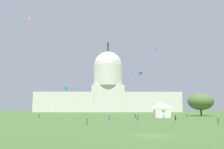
{
  "coord_description": "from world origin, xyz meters",
  "views": [
    {
      "loc": [
        -5.55,
        -29.52,
        3.29
      ],
      "look_at": [
        -3.01,
        94.22,
        21.14
      ],
      "focal_mm": 37.85,
      "sensor_mm": 36.0,
      "label": 1
    }
  ],
  "objects_px": {
    "kite_magenta_high": "(155,49)",
    "kite_cyan_low": "(66,88)",
    "person_maroon_mid_right": "(135,116)",
    "kite_turquoise_mid": "(131,73)",
    "person_denim_lawn_far_left": "(138,118)",
    "person_olive_front_right": "(87,121)",
    "tree_east_near": "(201,102)",
    "person_teal_near_tree_east": "(187,115)",
    "person_grey_mid_left": "(164,118)",
    "kite_violet_low": "(104,95)",
    "capitol_building": "(108,91)",
    "person_black_back_right": "(176,118)",
    "kite_blue_low": "(141,73)",
    "kite_gold_high": "(67,53)",
    "event_tent": "(162,110)",
    "person_purple_mid_center": "(109,117)",
    "kite_green_mid": "(75,89)",
    "kite_pink_mid": "(29,20)",
    "kite_red_low": "(104,83)",
    "person_olive_back_center": "(218,121)",
    "kite_yellow_low": "(164,92)",
    "person_olive_aisle_center": "(39,116)",
    "kite_black_low": "(93,95)",
    "kite_lime_high": "(133,35)"
  },
  "relations": [
    {
      "from": "kite_magenta_high",
      "to": "kite_cyan_low",
      "type": "bearing_deg",
      "value": -160.57
    },
    {
      "from": "person_maroon_mid_right",
      "to": "kite_turquoise_mid",
      "type": "xyz_separation_m",
      "value": [
        9.06,
        98.55,
        29.58
      ]
    },
    {
      "from": "person_denim_lawn_far_left",
      "to": "person_olive_front_right",
      "type": "bearing_deg",
      "value": -45.96
    },
    {
      "from": "tree_east_near",
      "to": "person_teal_near_tree_east",
      "type": "bearing_deg",
      "value": -125.98
    },
    {
      "from": "person_grey_mid_left",
      "to": "kite_violet_low",
      "type": "distance_m",
      "value": 88.95
    },
    {
      "from": "capitol_building",
      "to": "person_black_back_right",
      "type": "height_order",
      "value": "capitol_building"
    },
    {
      "from": "person_grey_mid_left",
      "to": "kite_cyan_low",
      "type": "relative_size",
      "value": 1.23
    },
    {
      "from": "person_grey_mid_left",
      "to": "person_teal_near_tree_east",
      "type": "distance_m",
      "value": 29.39
    },
    {
      "from": "kite_blue_low",
      "to": "kite_gold_high",
      "type": "bearing_deg",
      "value": 139.16
    },
    {
      "from": "kite_gold_high",
      "to": "event_tent",
      "type": "bearing_deg",
      "value": -127.89
    },
    {
      "from": "person_denim_lawn_far_left",
      "to": "person_purple_mid_center",
      "type": "relative_size",
      "value": 0.97
    },
    {
      "from": "tree_east_near",
      "to": "kite_green_mid",
      "type": "bearing_deg",
      "value": 129.51
    },
    {
      "from": "person_black_back_right",
      "to": "kite_pink_mid",
      "type": "bearing_deg",
      "value": -17.73
    },
    {
      "from": "tree_east_near",
      "to": "kite_red_low",
      "type": "bearing_deg",
      "value": 154.55
    },
    {
      "from": "person_olive_back_center",
      "to": "kite_cyan_low",
      "type": "height_order",
      "value": "kite_cyan_low"
    },
    {
      "from": "kite_pink_mid",
      "to": "kite_cyan_low",
      "type": "bearing_deg",
      "value": 161.05
    },
    {
      "from": "kite_yellow_low",
      "to": "kite_gold_high",
      "type": "distance_m",
      "value": 114.27
    },
    {
      "from": "person_teal_near_tree_east",
      "to": "kite_turquoise_mid",
      "type": "bearing_deg",
      "value": 74.68
    },
    {
      "from": "person_teal_near_tree_east",
      "to": "kite_magenta_high",
      "type": "relative_size",
      "value": 0.56
    },
    {
      "from": "person_teal_near_tree_east",
      "to": "kite_gold_high",
      "type": "height_order",
      "value": "kite_gold_high"
    },
    {
      "from": "capitol_building",
      "to": "person_grey_mid_left",
      "type": "xyz_separation_m",
      "value": [
        14.5,
        -160.3,
        -19.32
      ]
    },
    {
      "from": "tree_east_near",
      "to": "person_teal_near_tree_east",
      "type": "distance_m",
      "value": 21.82
    },
    {
      "from": "person_purple_mid_center",
      "to": "kite_cyan_low",
      "type": "height_order",
      "value": "kite_cyan_low"
    },
    {
      "from": "person_olive_aisle_center",
      "to": "kite_black_low",
      "type": "height_order",
      "value": "kite_black_low"
    },
    {
      "from": "kite_blue_low",
      "to": "person_olive_front_right",
      "type": "bearing_deg",
      "value": -89.85
    },
    {
      "from": "kite_gold_high",
      "to": "person_denim_lawn_far_left",
      "type": "bearing_deg",
      "value": -137.36
    },
    {
      "from": "person_teal_near_tree_east",
      "to": "person_maroon_mid_right",
      "type": "distance_m",
      "value": 21.04
    },
    {
      "from": "kite_yellow_low",
      "to": "kite_black_low",
      "type": "distance_m",
      "value": 46.8
    },
    {
      "from": "person_maroon_mid_right",
      "to": "kite_black_low",
      "type": "height_order",
      "value": "kite_black_low"
    },
    {
      "from": "kite_magenta_high",
      "to": "kite_red_low",
      "type": "xyz_separation_m",
      "value": [
        -43.03,
        -71.56,
        -37.63
      ]
    },
    {
      "from": "person_denim_lawn_far_left",
      "to": "person_maroon_mid_right",
      "type": "height_order",
      "value": "person_maroon_mid_right"
    },
    {
      "from": "capitol_building",
      "to": "kite_green_mid",
      "type": "relative_size",
      "value": 29.46
    },
    {
      "from": "person_black_back_right",
      "to": "kite_violet_low",
      "type": "bearing_deg",
      "value": -104.11
    },
    {
      "from": "kite_gold_high",
      "to": "tree_east_near",
      "type": "bearing_deg",
      "value": -111.5
    },
    {
      "from": "person_maroon_mid_right",
      "to": "kite_green_mid",
      "type": "distance_m",
      "value": 113.22
    },
    {
      "from": "kite_black_low",
      "to": "person_olive_front_right",
      "type": "bearing_deg",
      "value": -15.87
    },
    {
      "from": "kite_green_mid",
      "to": "kite_black_low",
      "type": "bearing_deg",
      "value": -42.89
    },
    {
      "from": "person_maroon_mid_right",
      "to": "kite_yellow_low",
      "type": "bearing_deg",
      "value": -41.96
    },
    {
      "from": "tree_east_near",
      "to": "person_olive_back_center",
      "type": "relative_size",
      "value": 7.89
    },
    {
      "from": "person_grey_mid_left",
      "to": "kite_lime_high",
      "type": "distance_m",
      "value": 81.65
    },
    {
      "from": "person_black_back_right",
      "to": "kite_pink_mid",
      "type": "xyz_separation_m",
      "value": [
        -39.45,
        -7.28,
        25.27
      ]
    },
    {
      "from": "event_tent",
      "to": "person_olive_back_center",
      "type": "distance_m",
      "value": 37.17
    },
    {
      "from": "kite_magenta_high",
      "to": "kite_black_low",
      "type": "distance_m",
      "value": 102.08
    },
    {
      "from": "kite_green_mid",
      "to": "kite_pink_mid",
      "type": "bearing_deg",
      "value": -55.8
    },
    {
      "from": "kite_black_low",
      "to": "person_purple_mid_center",
      "type": "bearing_deg",
      "value": -9.74
    },
    {
      "from": "person_black_back_right",
      "to": "kite_turquoise_mid",
      "type": "relative_size",
      "value": 0.71
    },
    {
      "from": "kite_pink_mid",
      "to": "kite_gold_high",
      "type": "bearing_deg",
      "value": 174.51
    },
    {
      "from": "tree_east_near",
      "to": "person_teal_near_tree_east",
      "type": "xyz_separation_m",
      "value": [
        -12.39,
        -17.07,
        -5.6
      ]
    },
    {
      "from": "kite_lime_high",
      "to": "kite_magenta_high",
      "type": "bearing_deg",
      "value": -138.06
    },
    {
      "from": "event_tent",
      "to": "kite_cyan_low",
      "type": "relative_size",
      "value": 4.09
    }
  ]
}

